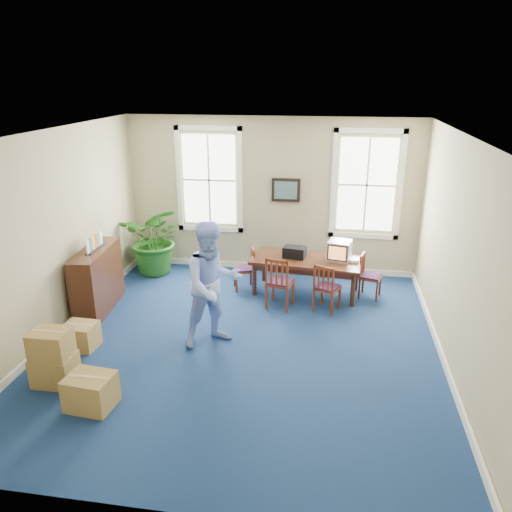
# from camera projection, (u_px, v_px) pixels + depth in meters

# --- Properties ---
(floor) EXTENTS (6.50, 6.50, 0.00)m
(floor) POSITION_uv_depth(u_px,v_px,m) (244.00, 344.00, 7.79)
(floor) COLOR navy
(floor) RESTS_ON ground
(ceiling) EXTENTS (6.50, 6.50, 0.00)m
(ceiling) POSITION_uv_depth(u_px,v_px,m) (242.00, 134.00, 6.69)
(ceiling) COLOR white
(ceiling) RESTS_ON ground
(wall_back) EXTENTS (6.50, 0.00, 6.50)m
(wall_back) POSITION_uv_depth(u_px,v_px,m) (271.00, 196.00, 10.25)
(wall_back) COLOR tan
(wall_back) RESTS_ON ground
(wall_front) EXTENTS (6.50, 0.00, 6.50)m
(wall_front) POSITION_uv_depth(u_px,v_px,m) (173.00, 370.00, 4.22)
(wall_front) COLOR tan
(wall_front) RESTS_ON ground
(wall_left) EXTENTS (0.00, 6.50, 6.50)m
(wall_left) POSITION_uv_depth(u_px,v_px,m) (51.00, 237.00, 7.68)
(wall_left) COLOR tan
(wall_left) RESTS_ON ground
(wall_right) EXTENTS (0.00, 6.50, 6.50)m
(wall_right) POSITION_uv_depth(u_px,v_px,m) (459.00, 258.00, 6.79)
(wall_right) COLOR tan
(wall_right) RESTS_ON ground
(baseboard_back) EXTENTS (6.00, 0.04, 0.12)m
(baseboard_back) POSITION_uv_depth(u_px,v_px,m) (271.00, 266.00, 10.75)
(baseboard_back) COLOR white
(baseboard_back) RESTS_ON ground
(baseboard_left) EXTENTS (0.04, 6.50, 0.12)m
(baseboard_left) POSITION_uv_depth(u_px,v_px,m) (66.00, 326.00, 8.20)
(baseboard_left) COLOR white
(baseboard_left) RESTS_ON ground
(baseboard_right) EXTENTS (0.04, 6.50, 0.12)m
(baseboard_right) POSITION_uv_depth(u_px,v_px,m) (442.00, 356.00, 7.33)
(baseboard_right) COLOR white
(baseboard_right) RESTS_ON ground
(window_left) EXTENTS (1.40, 0.12, 2.20)m
(window_left) POSITION_uv_depth(u_px,v_px,m) (209.00, 180.00, 10.32)
(window_left) COLOR white
(window_left) RESTS_ON ground
(window_right) EXTENTS (1.40, 0.12, 2.20)m
(window_right) POSITION_uv_depth(u_px,v_px,m) (367.00, 185.00, 9.85)
(window_right) COLOR white
(window_right) RESTS_ON ground
(wall_picture) EXTENTS (0.58, 0.06, 0.48)m
(wall_picture) POSITION_uv_depth(u_px,v_px,m) (286.00, 190.00, 10.11)
(wall_picture) COLOR black
(wall_picture) RESTS_ON ground
(conference_table) EXTENTS (2.13, 1.15, 0.70)m
(conference_table) POSITION_uv_depth(u_px,v_px,m) (306.00, 276.00, 9.50)
(conference_table) COLOR #3C1E13
(conference_table) RESTS_ON ground
(crt_tv) EXTENTS (0.49, 0.52, 0.37)m
(crt_tv) POSITION_uv_depth(u_px,v_px,m) (339.00, 250.00, 9.27)
(crt_tv) COLOR #B7B7BC
(crt_tv) RESTS_ON conference_table
(game_console) EXTENTS (0.18, 0.22, 0.05)m
(game_console) POSITION_uv_depth(u_px,v_px,m) (354.00, 260.00, 9.24)
(game_console) COLOR white
(game_console) RESTS_ON conference_table
(equipment_bag) EXTENTS (0.45, 0.34, 0.21)m
(equipment_bag) POSITION_uv_depth(u_px,v_px,m) (295.00, 252.00, 9.42)
(equipment_bag) COLOR black
(equipment_bag) RESTS_ON conference_table
(chair_near_left) EXTENTS (0.52, 0.52, 0.98)m
(chair_near_left) POSITION_uv_depth(u_px,v_px,m) (280.00, 282.00, 8.86)
(chair_near_left) COLOR maroon
(chair_near_left) RESTS_ON ground
(chair_near_right) EXTENTS (0.52, 0.52, 0.89)m
(chair_near_right) POSITION_uv_depth(u_px,v_px,m) (327.00, 287.00, 8.76)
(chair_near_right) COLOR maroon
(chair_near_right) RESTS_ON ground
(chair_end_left) EXTENTS (0.47, 0.47, 0.84)m
(chair_end_left) POSITION_uv_depth(u_px,v_px,m) (244.00, 269.00, 9.65)
(chair_end_left) COLOR maroon
(chair_end_left) RESTS_ON ground
(chair_end_right) EXTENTS (0.46, 0.46, 0.84)m
(chair_end_right) POSITION_uv_depth(u_px,v_px,m) (371.00, 276.00, 9.29)
(chair_end_right) COLOR maroon
(chair_end_right) RESTS_ON ground
(man) EXTENTS (1.21, 1.16, 1.96)m
(man) POSITION_uv_depth(u_px,v_px,m) (213.00, 285.00, 7.51)
(man) COLOR #92AFFC
(man) RESTS_ON ground
(credenza) EXTENTS (0.56, 1.51, 1.16)m
(credenza) POSITION_uv_depth(u_px,v_px,m) (98.00, 279.00, 8.74)
(credenza) COLOR #3C1E13
(credenza) RESTS_ON ground
(brochure_rack) EXTENTS (0.34, 0.60, 0.27)m
(brochure_rack) POSITION_uv_depth(u_px,v_px,m) (94.00, 240.00, 8.49)
(brochure_rack) COLOR #99999E
(brochure_rack) RESTS_ON credenza
(potted_plant) EXTENTS (1.39, 1.22, 1.50)m
(potted_plant) POSITION_uv_depth(u_px,v_px,m) (156.00, 239.00, 10.34)
(potted_plant) COLOR #1D5818
(potted_plant) RESTS_ON ground
(cardboard_boxes) EXTENTS (1.45, 1.45, 0.82)m
(cardboard_boxes) POSITION_uv_depth(u_px,v_px,m) (71.00, 353.00, 6.74)
(cardboard_boxes) COLOR #A68346
(cardboard_boxes) RESTS_ON ground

